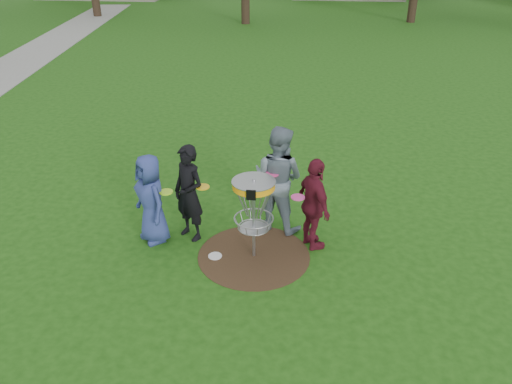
# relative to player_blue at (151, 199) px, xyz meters

# --- Properties ---
(ground) EXTENTS (100.00, 100.00, 0.00)m
(ground) POSITION_rel_player_blue_xyz_m (1.71, -0.30, -0.77)
(ground) COLOR #19470F
(ground) RESTS_ON ground
(dirt_patch) EXTENTS (1.80, 1.80, 0.01)m
(dirt_patch) POSITION_rel_player_blue_xyz_m (1.71, -0.30, -0.76)
(dirt_patch) COLOR #47331E
(dirt_patch) RESTS_ON ground
(player_blue) EXTENTS (0.87, 0.88, 1.53)m
(player_blue) POSITION_rel_player_blue_xyz_m (0.00, 0.00, 0.00)
(player_blue) COLOR navy
(player_blue) RESTS_ON ground
(player_black) EXTENTS (0.72, 0.67, 1.65)m
(player_black) POSITION_rel_player_blue_xyz_m (0.59, 0.15, 0.06)
(player_black) COLOR black
(player_black) RESTS_ON ground
(player_grey) EXTENTS (1.11, 1.01, 1.85)m
(player_grey) POSITION_rel_player_blue_xyz_m (2.01, 0.65, 0.16)
(player_grey) COLOR slate
(player_grey) RESTS_ON ground
(player_maroon) EXTENTS (0.76, 0.99, 1.56)m
(player_maroon) POSITION_rel_player_blue_xyz_m (2.63, 0.08, 0.02)
(player_maroon) COLOR maroon
(player_maroon) RESTS_ON ground
(disc_on_grass) EXTENTS (0.22, 0.22, 0.02)m
(disc_on_grass) POSITION_rel_player_blue_xyz_m (1.10, -0.40, -0.76)
(disc_on_grass) COLOR silver
(disc_on_grass) RESTS_ON ground
(disc_golf_basket) EXTENTS (0.66, 0.67, 1.38)m
(disc_golf_basket) POSITION_rel_player_blue_xyz_m (1.71, -0.31, 0.25)
(disc_golf_basket) COLOR #9EA0A5
(disc_golf_basket) RESTS_ON ground
(held_discs) EXTENTS (2.31, 0.65, 0.22)m
(held_discs) POSITION_rel_player_blue_xyz_m (1.36, 0.09, 0.25)
(held_discs) COLOR #B1FF1C
(held_discs) RESTS_ON ground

